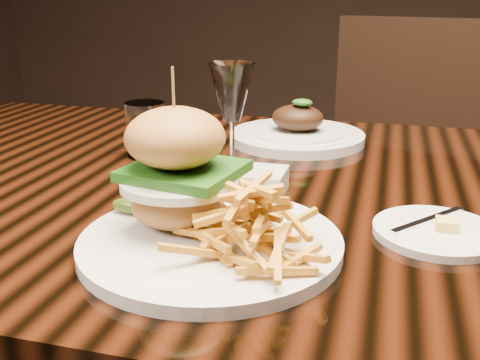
% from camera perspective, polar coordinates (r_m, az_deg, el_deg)
% --- Properties ---
extents(dining_table, '(1.60, 0.90, 0.75)m').
position_cam_1_polar(dining_table, '(0.88, 4.14, -5.07)').
color(dining_table, black).
rests_on(dining_table, ground).
extents(burger_plate, '(0.30, 0.30, 0.20)m').
position_cam_1_polar(burger_plate, '(0.63, -3.34, -2.44)').
color(burger_plate, silver).
rests_on(burger_plate, dining_table).
extents(side_saucer, '(0.15, 0.15, 0.02)m').
position_cam_1_polar(side_saucer, '(0.72, 19.38, -4.96)').
color(side_saucer, silver).
rests_on(side_saucer, dining_table).
extents(ramekin, '(0.09, 0.09, 0.03)m').
position_cam_1_polar(ramekin, '(0.81, 2.03, -0.15)').
color(ramekin, silver).
rests_on(ramekin, dining_table).
extents(wine_glass, '(0.07, 0.07, 0.18)m').
position_cam_1_polar(wine_glass, '(0.82, -0.81, 8.46)').
color(wine_glass, white).
rests_on(wine_glass, dining_table).
extents(water_tumbler, '(0.07, 0.07, 0.10)m').
position_cam_1_polar(water_tumbler, '(1.00, -9.53, 5.09)').
color(water_tumbler, white).
rests_on(water_tumbler, dining_table).
extents(far_dish, '(0.26, 0.26, 0.09)m').
position_cam_1_polar(far_dish, '(1.09, 5.82, 4.75)').
color(far_dish, silver).
rests_on(far_dish, dining_table).
extents(chair_far, '(0.56, 0.56, 0.95)m').
position_cam_1_polar(chair_far, '(1.75, 15.40, 1.88)').
color(chair_far, black).
rests_on(chair_far, ground).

